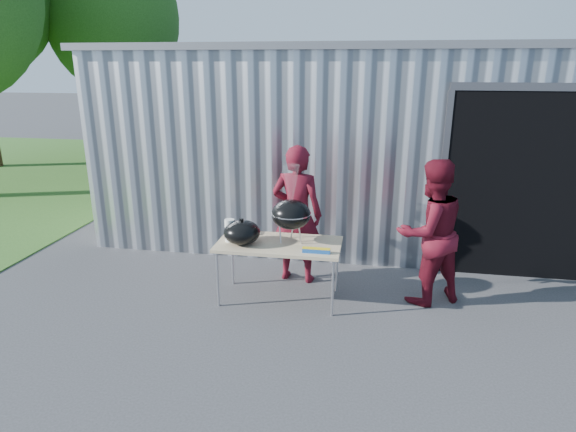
% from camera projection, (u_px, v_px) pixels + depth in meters
% --- Properties ---
extents(ground, '(80.00, 80.00, 0.00)m').
position_uv_depth(ground, '(268.00, 316.00, 5.64)').
color(ground, '#37373A').
extents(building, '(8.20, 6.20, 3.10)m').
position_uv_depth(building, '(363.00, 133.00, 9.33)').
color(building, silver).
rests_on(building, ground).
extents(tree_far, '(3.77, 3.77, 6.25)m').
position_uv_depth(tree_far, '(113.00, 18.00, 13.93)').
color(tree_far, '#442D19').
rests_on(tree_far, ground).
extents(folding_table, '(1.50, 0.75, 0.75)m').
position_uv_depth(folding_table, '(279.00, 246.00, 5.84)').
color(folding_table, tan).
rests_on(folding_table, ground).
extents(kettle_grill, '(0.48, 0.48, 0.95)m').
position_uv_depth(kettle_grill, '(291.00, 209.00, 5.75)').
color(kettle_grill, black).
rests_on(kettle_grill, folding_table).
extents(grill_lid, '(0.44, 0.44, 0.32)m').
position_uv_depth(grill_lid, '(242.00, 232.00, 5.76)').
color(grill_lid, black).
rests_on(grill_lid, folding_table).
extents(paper_towels, '(0.12, 0.12, 0.28)m').
position_uv_depth(paper_towels, '(230.00, 230.00, 5.84)').
color(paper_towels, white).
rests_on(paper_towels, folding_table).
extents(white_tub, '(0.20, 0.15, 0.10)m').
position_uv_depth(white_tub, '(240.00, 230.00, 6.13)').
color(white_tub, white).
rests_on(white_tub, folding_table).
extents(foil_box, '(0.32, 0.05, 0.06)m').
position_uv_depth(foil_box, '(316.00, 250.00, 5.50)').
color(foil_box, '#184D9E').
rests_on(foil_box, folding_table).
extents(person_cook, '(0.73, 0.53, 1.85)m').
position_uv_depth(person_cook, '(297.00, 214.00, 6.33)').
color(person_cook, '#590E1B').
rests_on(person_cook, ground).
extents(person_bystander, '(1.09, 1.01, 1.78)m').
position_uv_depth(person_bystander, '(430.00, 233.00, 5.75)').
color(person_bystander, '#590E1B').
rests_on(person_bystander, ground).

